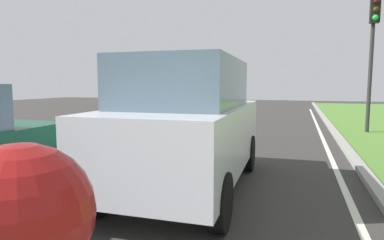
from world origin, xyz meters
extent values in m
plane|color=#383533|center=(0.00, 14.00, 0.00)|extent=(60.00, 60.00, 0.00)
cube|color=silver|center=(-0.70, 14.00, 0.00)|extent=(0.12, 32.00, 0.01)
cube|color=silver|center=(3.60, 14.00, 0.00)|extent=(0.12, 32.00, 0.01)
cube|color=#9E9B93|center=(4.10, 14.00, 0.06)|extent=(0.24, 48.00, 0.12)
cube|color=silver|center=(0.95, 9.31, 0.93)|extent=(2.04, 4.56, 1.10)
cube|color=slate|center=(0.96, 9.16, 1.88)|extent=(1.78, 2.75, 0.80)
cylinder|color=black|center=(0.03, 10.81, 0.38)|extent=(0.24, 0.77, 0.76)
cylinder|color=black|center=(1.78, 10.87, 0.38)|extent=(0.24, 0.77, 0.76)
cylinder|color=black|center=(0.13, 7.75, 0.38)|extent=(0.24, 0.77, 0.76)
cylinder|color=black|center=(1.88, 7.81, 0.38)|extent=(0.24, 0.77, 0.76)
cylinder|color=black|center=(-1.34, 8.29, 0.32)|extent=(0.23, 0.64, 0.64)
sphere|color=maroon|center=(2.28, 4.42, 1.60)|extent=(0.28, 0.28, 0.28)
cylinder|color=#2D2D2D|center=(5.27, 17.63, 2.66)|extent=(0.14, 0.14, 5.33)
cube|color=black|center=(5.27, 17.43, 4.52)|extent=(0.32, 0.24, 0.90)
sphere|color=#3F0F0F|center=(5.27, 17.30, 4.80)|extent=(0.20, 0.20, 0.20)
sphere|color=#382B0C|center=(5.27, 17.30, 4.52)|extent=(0.20, 0.20, 0.20)
sphere|color=green|center=(5.27, 17.30, 4.24)|extent=(0.20, 0.20, 0.20)
camera|label=1|loc=(2.78, 3.95, 1.85)|focal=30.33mm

